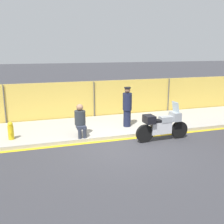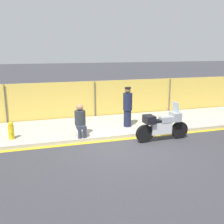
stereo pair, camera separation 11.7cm
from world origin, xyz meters
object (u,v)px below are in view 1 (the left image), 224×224
(person_seated_on_curb, at_px, (80,119))
(fire_hydrant, at_px, (11,131))
(motorcycle, at_px, (162,125))
(officer_standing, at_px, (127,107))

(person_seated_on_curb, relative_size, fire_hydrant, 1.85)
(motorcycle, xyz_separation_m, officer_standing, (-0.81, 1.74, 0.43))
(motorcycle, distance_m, officer_standing, 1.97)
(motorcycle, bearing_deg, person_seated_on_curb, 158.98)
(officer_standing, relative_size, fire_hydrant, 2.55)
(person_seated_on_curb, height_order, fire_hydrant, person_seated_on_curb)
(officer_standing, xyz_separation_m, fire_hydrant, (-4.84, -0.31, -0.56))
(officer_standing, bearing_deg, fire_hydrant, -176.39)
(fire_hydrant, bearing_deg, motorcycle, -14.24)
(fire_hydrant, bearing_deg, person_seated_on_curb, -7.75)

